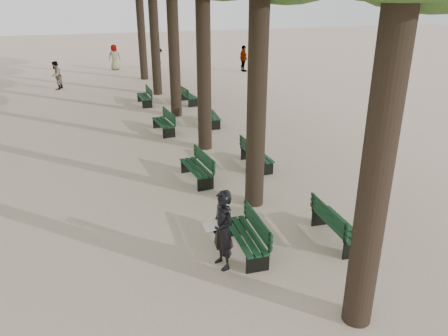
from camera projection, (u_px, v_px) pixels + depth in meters
name	position (u px, v px, depth m)	size (l,w,h in m)	color
ground	(242.00, 273.00, 9.38)	(120.00, 120.00, 0.00)	beige
bench_left_0	(246.00, 242.00, 10.01)	(0.64, 1.82, 0.92)	black
bench_left_1	(197.00, 173.00, 13.83)	(0.72, 1.84, 0.92)	black
bench_left_2	(164.00, 126.00, 18.56)	(0.73, 1.84, 0.92)	black
bench_left_3	(145.00, 100.00, 23.15)	(0.60, 1.81, 0.92)	black
bench_right_0	(337.00, 230.00, 10.50)	(0.66, 1.83, 0.92)	black
bench_right_1	(256.00, 159.00, 14.95)	(0.60, 1.81, 0.92)	black
bench_right_2	(211.00, 119.00, 19.66)	(0.74, 1.85, 0.92)	black
bench_right_3	(188.00, 99.00, 23.38)	(0.72, 1.84, 0.92)	black
man_with_map	(223.00, 230.00, 9.28)	(0.69, 0.79, 1.81)	black
pedestrian_b	(159.00, 59.00, 33.40)	(1.04, 0.32, 1.60)	#262628
pedestrian_d	(115.00, 57.00, 33.18)	(0.93, 0.38, 1.89)	#262628
pedestrian_c	(244.00, 59.00, 32.48)	(1.13, 0.38, 1.92)	#262628
pedestrian_a	(56.00, 75.00, 26.60)	(0.83, 0.34, 1.70)	#262628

